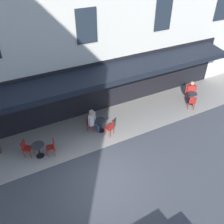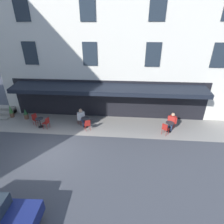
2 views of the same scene
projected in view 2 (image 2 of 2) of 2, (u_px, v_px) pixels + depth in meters
ground_plane at (53, 151)px, 10.59m from camera, size 70.00×70.00×0.00m
sidewalk_cafe_terrace at (109, 125)px, 13.39m from camera, size 20.50×3.20×0.01m
cafe_building_facade at (123, 22)px, 15.50m from camera, size 20.00×10.70×15.00m
back_alley_steps at (1, 112)px, 15.10m from camera, size 2.40×1.75×0.60m
cafe_table_near_entrance at (170, 126)px, 12.38m from camera, size 0.60×0.60×0.75m
cafe_chair_red_by_window at (165, 128)px, 11.96m from camera, size 0.56×0.56×0.91m
cafe_chair_red_near_door at (172, 122)px, 12.82m from camera, size 0.55×0.55×0.91m
cafe_table_mid_terrace at (85, 121)px, 13.02m from camera, size 0.60×0.60×0.75m
cafe_chair_red_corner_left at (87, 124)px, 12.48m from camera, size 0.54×0.54×0.91m
cafe_chair_red_facing_street at (80, 118)px, 13.38m from camera, size 0.56×0.56×0.91m
cafe_table_streetside at (40, 121)px, 12.97m from camera, size 0.60×0.60×0.75m
cafe_chair_red_under_awning at (47, 122)px, 12.76m from camera, size 0.49×0.49×0.91m
cafe_chair_red_kerbside at (35, 118)px, 13.29m from camera, size 0.55×0.55×0.91m
seated_patron_in_red at (172, 121)px, 12.59m from camera, size 0.64×0.66×1.33m
seated_companion_in_white at (82, 117)px, 13.17m from camera, size 0.69×0.67×1.37m
potted_plant_under_sign at (11, 111)px, 14.46m from camera, size 0.34×0.34×1.12m
potted_plant_entrance_right at (26, 114)px, 14.21m from camera, size 0.36×0.36×0.91m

